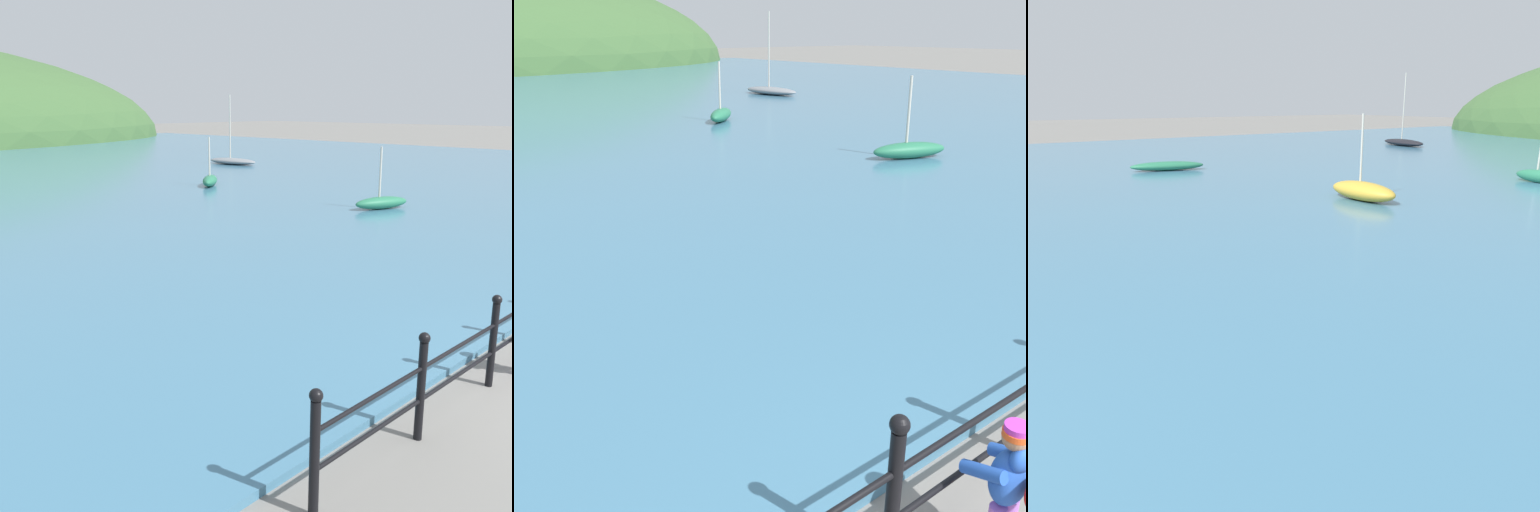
% 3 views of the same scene
% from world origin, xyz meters
% --- Properties ---
extents(boat_far_right, '(2.81, 1.06, 2.86)m').
position_xyz_m(boat_far_right, '(-7.12, 14.44, 0.43)').
color(boat_far_right, gold).
rests_on(boat_far_right, water).
extents(boat_blue_hull, '(4.60, 2.34, 5.30)m').
position_xyz_m(boat_blue_hull, '(-21.43, 32.81, 0.36)').
color(boat_blue_hull, black).
rests_on(boat_blue_hull, water).
extents(boat_mid_harbor, '(2.20, 0.85, 2.24)m').
position_xyz_m(boat_mid_harbor, '(-5.62, 23.12, 0.38)').
color(boat_mid_harbor, '#287551').
rests_on(boat_mid_harbor, water).
extents(boat_far_left, '(1.85, 3.63, 0.44)m').
position_xyz_m(boat_far_left, '(-18.32, 12.15, 0.32)').
color(boat_far_left, '#287551').
rests_on(boat_far_left, water).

